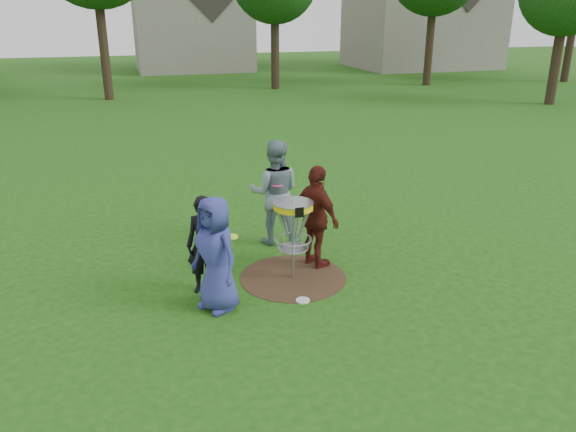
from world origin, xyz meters
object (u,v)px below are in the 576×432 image
object	(u,v)px
player_grey	(275,192)
player_blue	(216,254)
player_maroon	(317,217)
disc_golf_basket	(293,221)
player_black	(205,246)

from	to	relation	value
player_grey	player_blue	bearing A→B (deg)	72.72
player_blue	player_maroon	bearing A→B (deg)	86.50
disc_golf_basket	player_blue	bearing A→B (deg)	-155.18
player_black	player_grey	world-z (taller)	player_grey
player_blue	player_black	world-z (taller)	player_blue
player_blue	player_maroon	distance (m)	2.15
player_black	player_maroon	xyz separation A→B (m)	(1.99, 0.42, 0.11)
disc_golf_basket	player_black	bearing A→B (deg)	-177.07
player_blue	player_black	xyz separation A→B (m)	(-0.08, 0.57, -0.09)
player_maroon	player_grey	bearing A→B (deg)	-2.31
player_black	player_grey	bearing A→B (deg)	68.54
player_maroon	player_black	bearing A→B (deg)	81.44
player_grey	player_black	bearing A→B (deg)	63.10
player_black	player_maroon	bearing A→B (deg)	34.14
player_blue	player_grey	distance (m)	2.69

